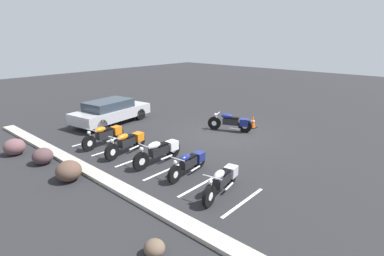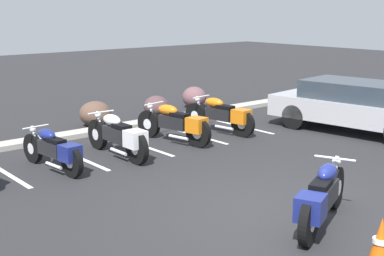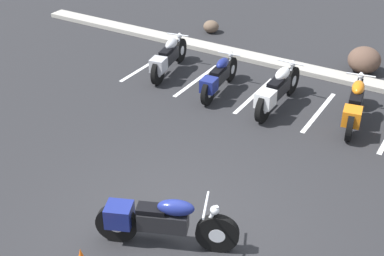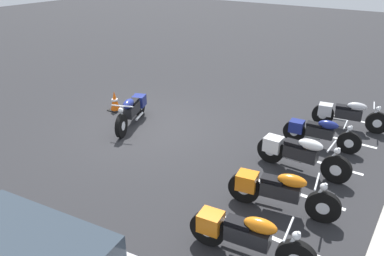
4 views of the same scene
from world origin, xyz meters
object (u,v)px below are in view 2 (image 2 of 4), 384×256
landscape_rock_2 (194,97)px  landscape_rock_3 (95,114)px  parked_bike_1 (54,150)px  parked_bike_2 (119,136)px  motorcycle_navy_featured (322,197)px  car_silver (357,105)px  parked_bike_4 (222,115)px  parked_bike_3 (176,123)px  traffic_cone (381,245)px  landscape_rock_0 (156,106)px

landscape_rock_2 → landscape_rock_3: size_ratio=0.95×
parked_bike_1 → parked_bike_2: (1.49, 0.00, 0.05)m
landscape_rock_2 → parked_bike_1: bearing=-152.4°
motorcycle_navy_featured → parked_bike_2: (-0.22, 5.04, 0.00)m
car_silver → landscape_rock_2: bearing=-176.6°
landscape_rock_3 → parked_bike_4: bearing=-52.9°
parked_bike_2 → landscape_rock_3: size_ratio=2.64×
parked_bike_2 → parked_bike_3: size_ratio=1.02×
motorcycle_navy_featured → parked_bike_4: motorcycle_navy_featured is taller
traffic_cone → landscape_rock_0: bearing=69.7°
parked_bike_1 → parked_bike_3: (3.19, 0.20, 0.04)m
motorcycle_navy_featured → parked_bike_3: 5.45m
car_silver → landscape_rock_0: (-2.79, 4.83, -0.37)m
landscape_rock_3 → traffic_cone: landscape_rock_3 is taller
motorcycle_navy_featured → traffic_cone: size_ratio=3.19×
parked_bike_1 → parked_bike_2: size_ratio=0.90×
parked_bike_1 → landscape_rock_0: bearing=-63.0°
parked_bike_1 → landscape_rock_2: (6.42, 3.36, -0.09)m
car_silver → landscape_rock_3: car_silver is taller
parked_bike_1 → traffic_cone: bearing=-174.6°
landscape_rock_0 → landscape_rock_3: size_ratio=0.87×
parked_bike_3 → parked_bike_4: 1.52m
landscape_rock_0 → landscape_rock_3: landscape_rock_3 is taller
motorcycle_navy_featured → landscape_rock_2: bearing=38.2°
motorcycle_navy_featured → parked_bike_1: bearing=86.2°
parked_bike_3 → landscape_rock_3: (-0.55, 2.80, -0.13)m
parked_bike_2 → parked_bike_4: parked_bike_2 is taller
parked_bike_1 → parked_bike_4: size_ratio=0.92×
landscape_rock_0 → landscape_rock_2: bearing=11.9°
parked_bike_3 → traffic_cone: size_ratio=3.34×
parked_bike_3 → parked_bike_4: size_ratio=1.01×
parked_bike_2 → traffic_cone: size_ratio=3.40×
parked_bike_2 → parked_bike_3: (1.70, 0.20, -0.01)m
parked_bike_1 → landscape_rock_3: (2.64, 3.00, -0.08)m
parked_bike_2 → landscape_rock_0: bearing=-46.3°
traffic_cone → landscape_rock_2: bearing=61.7°
motorcycle_navy_featured → parked_bike_1: size_ratio=1.04×
parked_bike_4 → landscape_rock_0: (-0.05, 2.73, -0.16)m
parked_bike_3 → parked_bike_2: bearing=86.4°
parked_bike_4 → landscape_rock_2: parked_bike_4 is taller
parked_bike_4 → landscape_rock_2: (1.71, 3.10, -0.13)m
landscape_rock_3 → landscape_rock_0: bearing=-0.2°
parked_bike_2 → motorcycle_navy_featured: bearing=-177.1°
parked_bike_2 → landscape_rock_0: (3.17, 2.99, -0.17)m
parked_bike_3 → parked_bike_4: (1.52, 0.06, -0.00)m
motorcycle_navy_featured → landscape_rock_2: (4.71, 8.40, -0.14)m
landscape_rock_3 → landscape_rock_2: bearing=5.5°
landscape_rock_0 → parked_bike_2: bearing=-136.7°
landscape_rock_0 → parked_bike_1: bearing=-147.3°
motorcycle_navy_featured → parked_bike_4: bearing=37.9°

